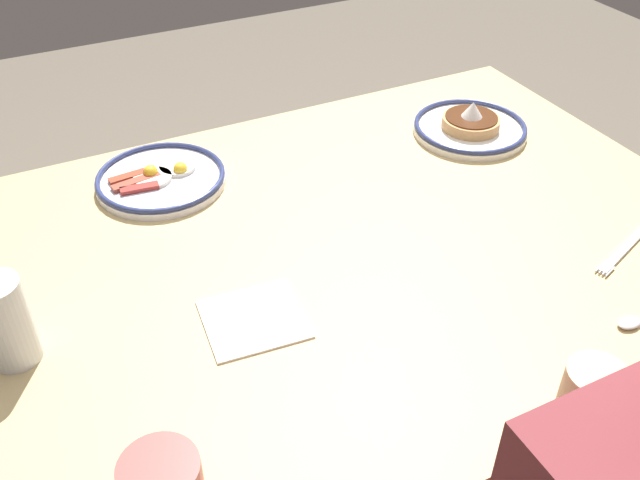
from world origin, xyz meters
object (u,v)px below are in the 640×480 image
at_px(plate_center_pancakes, 470,126).
at_px(fork_near, 626,248).
at_px(plate_near_main, 161,178).
at_px(paper_napkin, 254,319).
at_px(drinking_glass, 7,326).

height_order(plate_center_pancakes, fork_near, plate_center_pancakes).
height_order(plate_near_main, fork_near, plate_near_main).
bearing_deg(paper_napkin, plate_near_main, -87.52).
xyz_separation_m(paper_napkin, fork_near, (-0.64, 0.12, 0.00)).
distance_m(plate_near_main, paper_napkin, 0.44).
relative_size(plate_near_main, paper_napkin, 1.69).
distance_m(plate_center_pancakes, drinking_glass, 1.01).
bearing_deg(plate_near_main, paper_napkin, 92.48).
height_order(plate_near_main, plate_center_pancakes, plate_center_pancakes).
bearing_deg(drinking_glass, paper_napkin, 166.30).
relative_size(plate_near_main, plate_center_pancakes, 1.03).
bearing_deg(plate_near_main, fork_near, 139.85).
relative_size(plate_center_pancakes, fork_near, 1.29).
xyz_separation_m(plate_near_main, paper_napkin, (-0.02, 0.44, -0.01)).
relative_size(drinking_glass, fork_near, 0.73).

